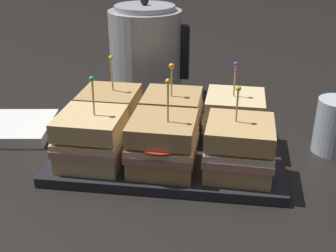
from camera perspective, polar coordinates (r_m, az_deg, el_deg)
The scene contains 11 objects.
ground_plane at distance 0.81m, azimuth 0.00°, elevation -4.28°, with size 6.00×6.00×0.00m, color black.
serving_platter at distance 0.80m, azimuth 0.00°, elevation -3.72°, with size 0.42×0.27×0.02m.
sandwich_front_left at distance 0.75m, azimuth -10.28°, elevation -1.72°, with size 0.12×0.12×0.16m.
sandwich_front_center at distance 0.72m, azimuth -0.71°, elevation -2.45°, with size 0.12×0.12×0.17m.
sandwich_front_right at distance 0.72m, azimuth 9.58°, elevation -2.97°, with size 0.12×0.12×0.16m.
sandwich_back_left at distance 0.86m, azimuth -7.82°, elevation 1.93°, with size 0.12×0.12×0.16m.
sandwich_back_center at distance 0.83m, azimuth 0.66°, elevation 1.50°, with size 0.12×0.12×0.15m.
sandwich_back_right at distance 0.83m, azimuth 8.96°, elevation 1.11°, with size 0.12×0.12×0.16m.
kettle_steel at distance 1.06m, azimuth -2.99°, elevation 9.77°, with size 0.20×0.18×0.25m.
drinking_glass at distance 0.87m, azimuth 21.68°, elevation -0.02°, with size 0.08×0.08×0.11m.
napkin_stack at distance 0.95m, azimuth -19.85°, elevation -0.25°, with size 0.17×0.17×0.02m.
Camera 1 is at (0.09, -0.70, 0.40)m, focal length 45.00 mm.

